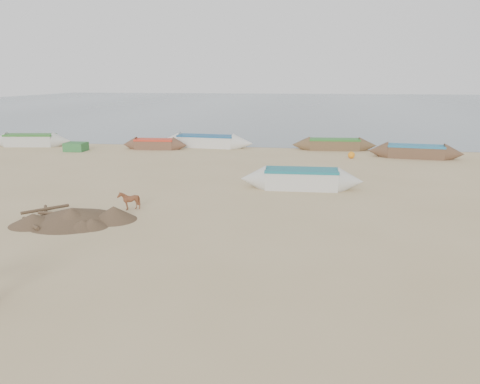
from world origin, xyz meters
name	(u,v)px	position (x,y,z in m)	size (l,w,h in m)	color
ground	(219,258)	(0.00, 0.00, 0.00)	(140.00, 140.00, 0.00)	tan
sea	(300,104)	(0.00, 82.00, 0.01)	(160.00, 160.00, 0.00)	slate
calf_front	(129,200)	(-4.48, 4.46, 0.38)	(0.62, 0.69, 0.76)	brown
near_canoe	(301,179)	(2.11, 9.12, 0.47)	(5.70, 1.32, 0.93)	beige
debris_pile	(72,214)	(-5.99, 2.78, 0.24)	(3.25, 3.25, 0.48)	brown
waterline_canoes	(261,145)	(-1.01, 20.56, 0.42)	(62.17, 4.63, 0.92)	brown
beach_clutter	(344,150)	(4.67, 19.49, 0.30)	(47.50, 4.60, 0.64)	#337139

